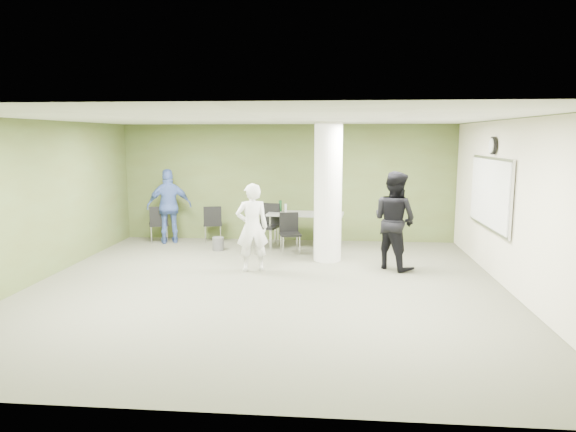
# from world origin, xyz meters

# --- Properties ---
(floor) EXTENTS (8.00, 8.00, 0.00)m
(floor) POSITION_xyz_m (0.00, 0.00, 0.00)
(floor) COLOR #535341
(floor) RESTS_ON ground
(ceiling) EXTENTS (8.00, 8.00, 0.00)m
(ceiling) POSITION_xyz_m (0.00, 0.00, 2.80)
(ceiling) COLOR white
(ceiling) RESTS_ON wall_back
(wall_back) EXTENTS (8.00, 2.80, 0.02)m
(wall_back) POSITION_xyz_m (0.00, 4.00, 1.40)
(wall_back) COLOR #4D5427
(wall_back) RESTS_ON floor
(wall_left) EXTENTS (0.02, 8.00, 2.80)m
(wall_left) POSITION_xyz_m (-4.00, 0.00, 1.40)
(wall_left) COLOR #4D5427
(wall_left) RESTS_ON floor
(wall_right_cream) EXTENTS (0.02, 8.00, 2.80)m
(wall_right_cream) POSITION_xyz_m (4.00, 0.00, 1.40)
(wall_right_cream) COLOR beige
(wall_right_cream) RESTS_ON floor
(column) EXTENTS (0.56, 0.56, 2.80)m
(column) POSITION_xyz_m (1.00, 2.00, 1.40)
(column) COLOR silver
(column) RESTS_ON floor
(whiteboard) EXTENTS (0.05, 2.30, 1.30)m
(whiteboard) POSITION_xyz_m (3.92, 1.20, 1.50)
(whiteboard) COLOR silver
(whiteboard) RESTS_ON wall_right_cream
(wall_clock) EXTENTS (0.06, 0.32, 0.32)m
(wall_clock) POSITION_xyz_m (3.92, 1.20, 2.35)
(wall_clock) COLOR black
(wall_clock) RESTS_ON wall_right_cream
(folding_table) EXTENTS (1.74, 0.87, 1.05)m
(folding_table) POSITION_xyz_m (0.47, 3.14, 0.75)
(folding_table) COLOR gray
(folding_table) RESTS_ON floor
(wastebasket) EXTENTS (0.26, 0.26, 0.29)m
(wastebasket) POSITION_xyz_m (-1.43, 2.70, 0.15)
(wastebasket) COLOR #4C4C4C
(wastebasket) RESTS_ON floor
(chair_back_left) EXTENTS (0.57, 0.57, 0.88)m
(chair_back_left) POSITION_xyz_m (-3.02, 3.41, 0.51)
(chair_back_left) COLOR black
(chair_back_left) RESTS_ON floor
(chair_back_right) EXTENTS (0.52, 0.52, 0.88)m
(chair_back_right) POSITION_xyz_m (-1.75, 3.57, 0.51)
(chair_back_right) COLOR black
(chair_back_right) RESTS_ON floor
(chair_table_left) EXTENTS (0.61, 0.61, 1.01)m
(chair_table_left) POSITION_xyz_m (-0.37, 3.11, 0.59)
(chair_table_left) COLOR black
(chair_table_left) RESTS_ON floor
(chair_table_right) EXTENTS (0.52, 0.52, 0.87)m
(chair_table_right) POSITION_xyz_m (0.17, 2.62, 0.50)
(chair_table_right) COLOR black
(chair_table_right) RESTS_ON floor
(woman_white) EXTENTS (0.69, 0.55, 1.66)m
(woman_white) POSITION_xyz_m (-0.39, 1.03, 0.83)
(woman_white) COLOR silver
(woman_white) RESTS_ON floor
(man_black) EXTENTS (1.14, 1.14, 1.87)m
(man_black) POSITION_xyz_m (2.27, 1.45, 0.93)
(man_black) COLOR black
(man_black) RESTS_ON floor
(man_blue) EXTENTS (1.12, 0.77, 1.76)m
(man_blue) POSITION_xyz_m (-2.75, 3.40, 0.88)
(man_blue) COLOR #445FA8
(man_blue) RESTS_ON floor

